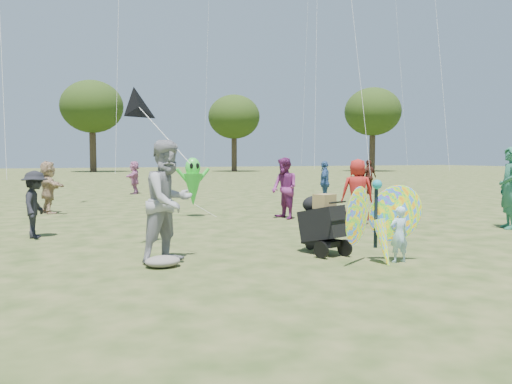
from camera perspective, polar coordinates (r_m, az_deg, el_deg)
ground at (r=8.22m, az=5.52°, el=-8.31°), size 160.00×160.00×0.00m
child_girl at (r=8.64m, az=16.03°, el=-4.68°), size 0.36×0.25×0.94m
adult_man at (r=8.40m, az=-9.93°, el=-1.06°), size 1.24×1.16×2.03m
grey_bag at (r=8.17m, az=-10.62°, el=-7.79°), size 0.57×0.46×0.18m
crowd_a at (r=13.40m, az=11.51°, el=0.08°), size 0.98×0.84×1.71m
crowd_b at (r=11.80m, az=-23.92°, el=-1.30°), size 0.71×1.03×1.46m
crowd_c at (r=18.53m, az=7.85°, el=1.05°), size 0.91×0.98×1.61m
crowd_d at (r=16.78m, az=-22.65°, el=0.50°), size 0.92×1.59×1.63m
crowd_e at (r=14.13m, az=3.28°, el=0.43°), size 0.75×0.91×1.75m
crowd_f at (r=13.63m, az=26.98°, el=0.41°), size 0.79×0.87×2.00m
crowd_h at (r=24.27m, az=12.79°, el=1.69°), size 1.02×0.62×1.63m
crowd_j at (r=24.49m, az=-13.72°, el=1.63°), size 1.01×1.52×1.57m
jogging_stroller at (r=9.12m, az=7.50°, el=-3.19°), size 0.72×1.13×1.09m
butterfly_kite at (r=8.44m, az=13.87°, el=-3.50°), size 1.74×0.75×1.59m
delta_kite_rig at (r=9.88m, az=-13.25°, el=9.44°), size 1.04×1.76×1.48m
alien_kite at (r=14.68m, az=-7.22°, el=0.92°), size 1.12×0.69×1.74m
tree_line at (r=52.80m, az=-15.37°, el=9.41°), size 91.78×33.60×10.79m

